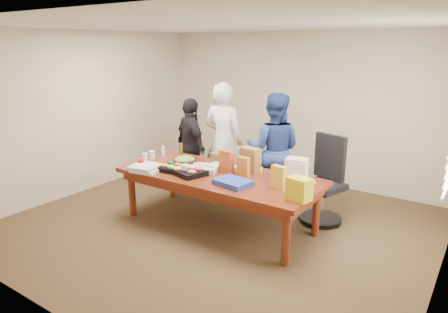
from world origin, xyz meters
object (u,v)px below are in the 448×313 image
Objects in this scene: office_chair at (323,183)px; salad_bowl at (185,163)px; person_right at (274,150)px; sheet_cake at (203,168)px; person_center at (224,141)px; conference_table at (219,200)px.

office_chair is 1.98m from salad_bowl.
person_right is 1.26m from sheet_cake.
office_chair is at bearing 145.53° from person_right.
person_center is 0.86m from person_right.
conference_table is 1.48m from office_chair.
office_chair reaches higher than salad_bowl.
person_center is at bearing -165.20° from office_chair.
conference_table is 7.88× the size of salad_bowl.
conference_table is 2.37× the size of office_chair.
conference_table is 1.48× the size of person_center.
person_center is at bearing 91.13° from sheet_cake.
sheet_cake is at bearing 104.13° from person_center.
conference_table is 0.49m from sheet_cake.
person_center is 4.49× the size of sheet_cake.
person_right is at bearing 48.76° from sheet_cake.
office_chair is at bearing 15.68° from sheet_cake.
person_center is 1.07m from sheet_cake.
person_center is at bearing -10.86° from person_right.
office_chair is at bearing 172.69° from person_center.
sheet_cake is (-1.40, -0.92, 0.20)m from office_chair.
conference_table is at bearing -1.40° from salad_bowl.
person_right is at bearing 77.95° from conference_table.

